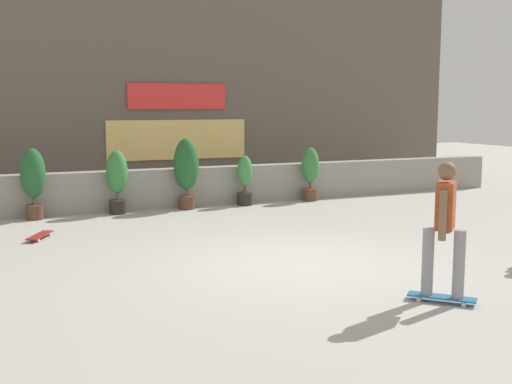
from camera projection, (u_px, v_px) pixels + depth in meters
The scene contains 10 objects.
ground_plane at pixel (297, 264), 9.50m from camera, with size 48.00×48.00×0.00m, color #B2AFA8.
planter_wall at pixel (178, 187), 14.87m from camera, with size 18.00×0.40×0.90m, color gray.
building_backdrop at pixel (135, 74), 18.12m from camera, with size 20.00×2.08×6.50m.
potted_plant_0 at pixel (33, 178), 13.12m from camera, with size 0.50×0.50×1.48m.
potted_plant_1 at pixel (117, 178), 13.82m from camera, with size 0.46×0.46×1.39m.
potted_plant_2 at pixel (186, 168), 14.42m from camera, with size 0.57×0.57×1.61m.
potted_plant_3 at pixel (245, 179), 15.05m from camera, with size 0.36×0.36×1.18m.
potted_plant_4 at pixel (310, 171), 15.73m from camera, with size 0.43×0.43×1.32m.
skater_mid_plaza at pixel (445, 225), 7.53m from camera, with size 0.69×0.72×1.70m.
skateboard_near_camera at pixel (40, 235), 11.30m from camera, with size 0.54×0.80×0.08m.
Camera 1 is at (-4.30, -8.23, 2.35)m, focal length 44.75 mm.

